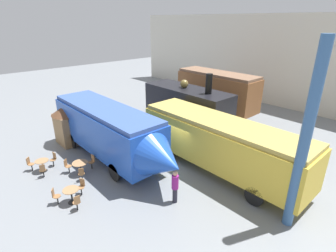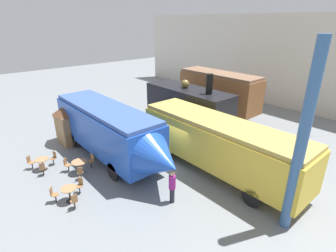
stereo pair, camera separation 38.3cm
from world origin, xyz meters
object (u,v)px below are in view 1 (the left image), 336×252
Objects in this scene: passenger_coach_wooden at (217,90)px; cafe_table_mid at (71,193)px; visitor_person at (175,186)px; cafe_table_far at (80,165)px; cafe_chair_0 at (54,158)px; passenger_coach_vintage at (220,142)px; cafe_table_near at (42,163)px; ticket_kiosk at (70,121)px; streamlined_locomotive at (113,131)px; steam_locomotive at (187,105)px.

passenger_coach_wooden is 9.90× the size of cafe_table_mid.
cafe_table_mid is 5.09m from visitor_person.
cafe_chair_0 reaches higher than cafe_table_far.
passenger_coach_vintage is 13.40× the size of cafe_table_near.
ticket_kiosk reaches higher than visitor_person.
cafe_table_mid is at bearing -78.16° from passenger_coach_wooden.
cafe_chair_0 reaches higher than cafe_table_mid.
cafe_table_far is 0.51× the size of visitor_person.
cafe_chair_0 reaches higher than cafe_table_near.
visitor_person is at bearing 48.16° from cafe_table_mid.
cafe_table_far is 4.84m from ticket_kiosk.
streamlined_locomotive is at bearing 179.37° from visitor_person.
cafe_table_near is 3.98m from cafe_table_mid.
ticket_kiosk reaches higher than cafe_chair_0.
passenger_coach_wooden reaches higher than ticket_kiosk.
cafe_table_near is 0.76m from cafe_chair_0.
cafe_table_far is (1.81, 1.54, 0.06)m from cafe_table_near.
cafe_table_mid is 0.44× the size of visitor_person.
passenger_coach_vintage reaches higher than visitor_person.
visitor_person is at bearing -49.74° from steam_locomotive.
cafe_table_near is 8.32m from visitor_person.
steam_locomotive is at bearing 92.41° from cafe_table_far.
steam_locomotive is 2.48× the size of ticket_kiosk.
cafe_table_near is at bearing -114.33° from streamlined_locomotive.
passenger_coach_wooden is at bearing 162.81° from cafe_chair_0.
cafe_chair_0 is at bearing -157.69° from visitor_person.
passenger_coach_wooden is 15.86m from cafe_table_mid.
cafe_table_mid is (-3.02, -7.72, -1.33)m from passenger_coach_vintage.
steam_locomotive is at bearing 103.34° from cafe_table_mid.
streamlined_locomotive is at bearing 120.00° from cafe_table_mid.
steam_locomotive reaches higher than cafe_chair_0.
steam_locomotive is 10.38m from cafe_chair_0.
visitor_person is 10.11m from ticket_kiosk.
streamlined_locomotive is (-5.24, -3.88, 0.10)m from passenger_coach_vintage.
passenger_coach_vintage is (5.58, -3.09, -0.22)m from steam_locomotive.
steam_locomotive is 4.23× the size of visitor_person.
passenger_coach_wooden is 15.60m from cafe_table_near.
cafe_table_far is at bearing -85.65° from passenger_coach_wooden.
cafe_table_far is (0.05, -2.36, -1.41)m from streamlined_locomotive.
passenger_coach_wooden is 14.09m from cafe_table_far.
cafe_table_mid is at bearing 67.08° from cafe_chair_0.
passenger_coach_wooden is 11.62m from streamlined_locomotive.
visitor_person reaches higher than cafe_table_near.
passenger_coach_wooden is 4.66m from steam_locomotive.
passenger_coach_vintage reaches higher than cafe_table_far.
visitor_person is (5.95, -7.03, -1.17)m from steam_locomotive.
passenger_coach_wooden is at bearing 87.21° from cafe_table_near.
ticket_kiosk is at bearing -117.49° from steam_locomotive.
cafe_table_near is at bearing -132.01° from passenger_coach_vintage.
cafe_table_mid is 7.36m from ticket_kiosk.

